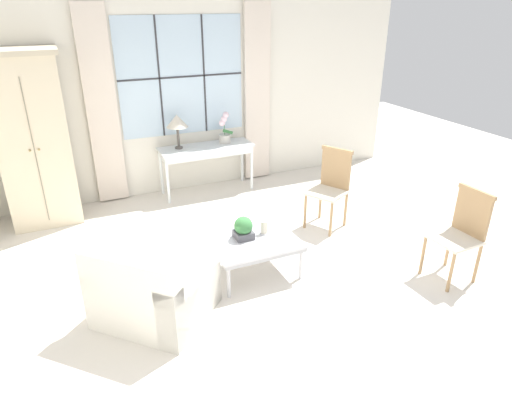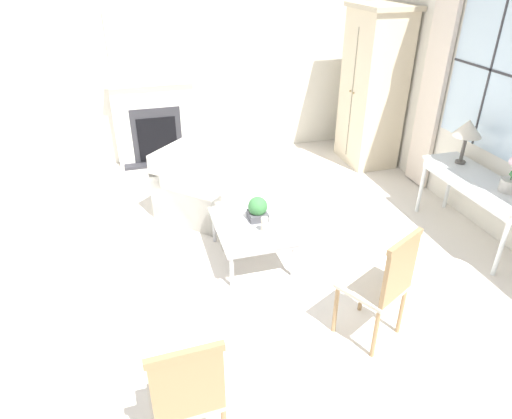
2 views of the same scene
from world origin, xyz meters
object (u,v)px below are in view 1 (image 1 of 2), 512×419
object	(u,v)px
accent_chair_wooden	(462,229)
console_table	(206,151)
armoire	(34,140)
armchair_upholstered	(154,290)
pillar_candle	(264,228)
table_lamp	(177,122)
potted_plant_small	(243,228)
coffee_table	(254,244)
potted_orchid	(224,131)
side_chair_wooden	(331,183)

from	to	relation	value
accent_chair_wooden	console_table	bearing A→B (deg)	116.33
armoire	armchair_upholstered	bearing A→B (deg)	-72.22
pillar_candle	table_lamp	bearing A→B (deg)	96.58
accent_chair_wooden	pillar_candle	bearing A→B (deg)	150.21
potted_plant_small	pillar_candle	distance (m)	0.25
console_table	armoire	bearing A→B (deg)	-178.30
armoire	coffee_table	bearing A→B (deg)	-49.72
armchair_upholstered	coffee_table	bearing A→B (deg)	14.61
table_lamp	coffee_table	world-z (taller)	table_lamp
pillar_candle	potted_orchid	bearing A→B (deg)	79.37
armoire	potted_orchid	size ratio (longest dim) A/B	4.68
console_table	table_lamp	world-z (taller)	table_lamp
accent_chair_wooden	coffee_table	size ratio (longest dim) A/B	1.08
armoire	console_table	xyz separation A→B (m)	(2.28, 0.07, -0.46)
coffee_table	accent_chair_wooden	bearing A→B (deg)	-25.55
table_lamp	accent_chair_wooden	world-z (taller)	table_lamp
table_lamp	potted_plant_small	world-z (taller)	table_lamp
potted_plant_small	side_chair_wooden	bearing A→B (deg)	21.95
side_chair_wooden	pillar_candle	distance (m)	1.36
console_table	potted_orchid	world-z (taller)	potted_orchid
coffee_table	armchair_upholstered	bearing A→B (deg)	-165.39
armchair_upholstered	coffee_table	distance (m)	1.18
coffee_table	potted_plant_small	distance (m)	0.20
armoire	side_chair_wooden	world-z (taller)	armoire
side_chair_wooden	accent_chair_wooden	bearing A→B (deg)	-70.77
console_table	coffee_table	bearing A→B (deg)	-96.79
coffee_table	potted_plant_small	size ratio (longest dim) A/B	3.72
side_chair_wooden	potted_plant_small	size ratio (longest dim) A/B	4.15
armchair_upholstered	potted_plant_small	distance (m)	1.16
armoire	armchair_upholstered	xyz separation A→B (m)	(0.85, -2.65, -0.82)
pillar_candle	side_chair_wooden	bearing A→B (deg)	25.81
coffee_table	armoire	bearing A→B (deg)	130.28
console_table	potted_orchid	size ratio (longest dim) A/B	2.97
potted_plant_small	console_table	bearing A→B (deg)	81.03
console_table	potted_plant_small	distance (m)	2.36
console_table	pillar_candle	bearing A→B (deg)	-93.09
armchair_upholstered	potted_plant_small	bearing A→B (deg)	20.13
side_chair_wooden	accent_chair_wooden	size ratio (longest dim) A/B	1.03
coffee_table	pillar_candle	bearing A→B (deg)	29.26
potted_orchid	accent_chair_wooden	bearing A→B (deg)	-68.50
armoire	console_table	world-z (taller)	armoire
console_table	potted_plant_small	bearing A→B (deg)	-98.97
console_table	accent_chair_wooden	xyz separation A→B (m)	(1.66, -3.35, -0.08)
table_lamp	pillar_candle	distance (m)	2.48
console_table	armchair_upholstered	size ratio (longest dim) A/B	1.10
side_chair_wooden	armchair_upholstered	bearing A→B (deg)	-158.81
table_lamp	potted_orchid	world-z (taller)	table_lamp
side_chair_wooden	coffee_table	size ratio (longest dim) A/B	1.12
armchair_upholstered	pillar_candle	size ratio (longest dim) A/B	7.86
accent_chair_wooden	side_chair_wooden	bearing A→B (deg)	109.23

